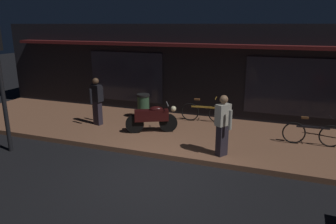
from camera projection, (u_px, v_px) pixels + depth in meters
The scene contains 9 objects.
ground_plane at pixel (151, 176), 7.64m from camera, with size 60.00×60.00×0.00m, color black.
sidewalk_slab at pixel (186, 134), 10.33m from camera, with size 18.00×4.00×0.15m, color brown.
storefront_building at pixel (210, 69), 12.92m from camera, with size 18.00×3.30×3.60m.
motorcycle at pixel (153, 118), 10.15m from camera, with size 1.58×0.91×0.97m.
bicycle_parked at pixel (203, 112), 11.30m from camera, with size 1.66×0.42×0.91m.
bicycle_extra at pixel (312, 134), 9.09m from camera, with size 1.66×0.42×0.91m.
person_photographer at pixel (97, 100), 10.83m from camera, with size 0.43×0.61×1.67m.
person_bystander at pixel (223, 124), 8.25m from camera, with size 0.55×0.44×1.67m.
trash_bin at pixel (143, 106), 11.69m from camera, with size 0.48×0.48×0.93m.
Camera 1 is at (2.77, -6.36, 3.59)m, focal length 33.31 mm.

